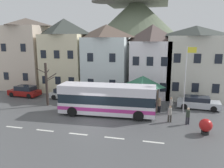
% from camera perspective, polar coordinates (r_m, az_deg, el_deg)
% --- Properties ---
extents(ground_plane, '(40.00, 60.00, 0.07)m').
position_cam_1_polar(ground_plane, '(20.52, -5.94, -10.01)').
color(ground_plane, '#4F5052').
extents(townhouse_00, '(6.48, 6.83, 10.84)m').
position_cam_1_polar(townhouse_00, '(37.01, -21.21, 7.49)').
color(townhouse_00, beige).
rests_on(townhouse_00, ground_plane).
extents(townhouse_01, '(6.03, 5.20, 10.53)m').
position_cam_1_polar(townhouse_01, '(32.90, -12.24, 7.34)').
color(townhouse_01, beige).
rests_on(townhouse_01, ground_plane).
extents(townhouse_02, '(5.98, 5.24, 9.62)m').
position_cam_1_polar(townhouse_02, '(30.74, -1.47, 6.47)').
color(townhouse_02, silver).
rests_on(townhouse_02, ground_plane).
extents(townhouse_03, '(5.19, 6.34, 9.55)m').
position_cam_1_polar(townhouse_03, '(30.27, 10.37, 6.15)').
color(townhouse_03, white).
rests_on(townhouse_03, ground_plane).
extents(townhouse_04, '(6.81, 5.75, 9.29)m').
position_cam_1_polar(townhouse_04, '(30.16, 20.78, 5.33)').
color(townhouse_04, beige).
rests_on(townhouse_04, ground_plane).
extents(hilltop_castle, '(36.05, 36.05, 23.05)m').
position_cam_1_polar(hilltop_castle, '(49.06, 6.31, 12.86)').
color(hilltop_castle, '#657159').
rests_on(hilltop_castle, ground_plane).
extents(transit_bus, '(9.78, 3.05, 3.09)m').
position_cam_1_polar(transit_bus, '(21.88, -1.31, -4.21)').
color(transit_bus, white).
rests_on(transit_bus, ground_plane).
extents(bus_shelter, '(3.60, 3.60, 3.63)m').
position_cam_1_polar(bus_shelter, '(24.14, 8.15, 0.66)').
color(bus_shelter, '#473D33').
rests_on(bus_shelter, ground_plane).
extents(parked_car_00, '(4.27, 2.16, 1.45)m').
position_cam_1_polar(parked_car_00, '(31.64, -21.99, -1.75)').
color(parked_car_00, maroon).
rests_on(parked_car_00, ground_plane).
extents(parked_car_01, '(4.64, 2.22, 1.34)m').
position_cam_1_polar(parked_car_01, '(25.98, 21.68, -4.55)').
color(parked_car_01, silver).
rests_on(parked_car_01, ground_plane).
extents(parked_car_02, '(4.22, 2.08, 1.36)m').
position_cam_1_polar(parked_car_02, '(28.65, -12.00, -2.54)').
color(parked_car_02, silver).
rests_on(parked_car_02, ground_plane).
extents(pedestrian_00, '(0.36, 0.35, 1.57)m').
position_cam_1_polar(pedestrian_00, '(20.74, 19.36, -7.78)').
color(pedestrian_00, '#2D2D38').
rests_on(pedestrian_00, ground_plane).
extents(pedestrian_01, '(0.33, 0.32, 1.57)m').
position_cam_1_polar(pedestrian_01, '(23.29, 12.36, -5.30)').
color(pedestrian_01, black).
rests_on(pedestrian_01, ground_plane).
extents(pedestrian_02, '(0.35, 0.33, 1.57)m').
position_cam_1_polar(pedestrian_02, '(20.80, 15.00, -7.43)').
color(pedestrian_02, '#38332D').
rests_on(pedestrian_02, ground_plane).
extents(pedestrian_03, '(0.30, 0.38, 1.69)m').
position_cam_1_polar(pedestrian_03, '(23.44, 15.27, -5.32)').
color(pedestrian_03, '#38332D').
rests_on(pedestrian_03, ground_plane).
extents(public_bench, '(1.69, 0.48, 0.87)m').
position_cam_1_polar(public_bench, '(27.04, 4.29, -3.57)').
color(public_bench, brown).
rests_on(public_bench, ground_plane).
extents(flagpole, '(0.95, 0.10, 6.88)m').
position_cam_1_polar(flagpole, '(23.22, 18.99, 2.24)').
color(flagpole, silver).
rests_on(flagpole, ground_plane).
extents(harbour_buoy, '(1.04, 1.04, 1.29)m').
position_cam_1_polar(harbour_buoy, '(19.21, 23.46, -10.06)').
color(harbour_buoy, black).
rests_on(harbour_buoy, ground_plane).
extents(bare_tree_00, '(1.89, 1.26, 4.97)m').
position_cam_1_polar(bare_tree_00, '(25.88, -16.83, 0.10)').
color(bare_tree_00, '#382D28').
rests_on(bare_tree_00, ground_plane).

